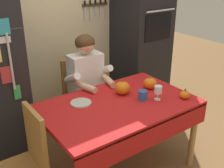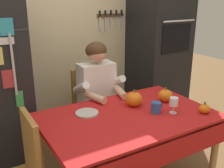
# 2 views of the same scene
# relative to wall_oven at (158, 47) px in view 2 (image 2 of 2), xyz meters

# --- Properties ---
(back_wall_assembly) EXTENTS (3.70, 0.13, 2.60)m
(back_wall_assembly) POSITION_rel_wall_oven_xyz_m (-1.00, 0.35, 0.25)
(back_wall_assembly) COLOR beige
(back_wall_assembly) RESTS_ON ground
(wall_oven) EXTENTS (0.60, 0.64, 2.10)m
(wall_oven) POSITION_rel_wall_oven_xyz_m (0.00, 0.00, 0.00)
(wall_oven) COLOR black
(wall_oven) RESTS_ON ground
(dining_table) EXTENTS (1.40, 0.90, 0.74)m
(dining_table) POSITION_rel_wall_oven_xyz_m (-1.05, -0.92, -0.39)
(dining_table) COLOR tan
(dining_table) RESTS_ON ground
(chair_behind_person) EXTENTS (0.40, 0.40, 0.93)m
(chair_behind_person) POSITION_rel_wall_oven_xyz_m (-1.00, -0.13, -0.54)
(chair_behind_person) COLOR #9E6B33
(chair_behind_person) RESTS_ON ground
(seated_person) EXTENTS (0.47, 0.55, 1.25)m
(seated_person) POSITION_rel_wall_oven_xyz_m (-1.00, -0.32, -0.31)
(seated_person) COLOR #38384C
(seated_person) RESTS_ON ground
(coffee_mug) EXTENTS (0.11, 0.08, 0.09)m
(coffee_mug) POSITION_rel_wall_oven_xyz_m (-0.82, -0.98, -0.26)
(coffee_mug) COLOR #2D569E
(coffee_mug) RESTS_ON dining_table
(wine_glass) EXTENTS (0.07, 0.07, 0.14)m
(wine_glass) POSITION_rel_wall_oven_xyz_m (-0.71, -1.06, -0.21)
(wine_glass) COLOR white
(wine_glass) RESTS_ON dining_table
(pumpkin_large) EXTENTS (0.13, 0.13, 0.14)m
(pumpkin_large) POSITION_rel_wall_oven_xyz_m (-0.59, -0.83, -0.25)
(pumpkin_large) COLOR orange
(pumpkin_large) RESTS_ON dining_table
(pumpkin_medium) EXTENTS (0.15, 0.15, 0.15)m
(pumpkin_medium) POSITION_rel_wall_oven_xyz_m (-0.90, -0.77, -0.25)
(pumpkin_medium) COLOR orange
(pumpkin_medium) RESTS_ON dining_table
(pumpkin_small) EXTENTS (0.09, 0.09, 0.10)m
(pumpkin_small) POSITION_rel_wall_oven_xyz_m (-0.48, -1.19, -0.27)
(pumpkin_small) COLOR orange
(pumpkin_small) RESTS_ON dining_table
(serving_tray) EXTENTS (0.19, 0.19, 0.02)m
(serving_tray) POSITION_rel_wall_oven_xyz_m (-1.33, -0.71, -0.30)
(serving_tray) COLOR #B7B2A8
(serving_tray) RESTS_ON dining_table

